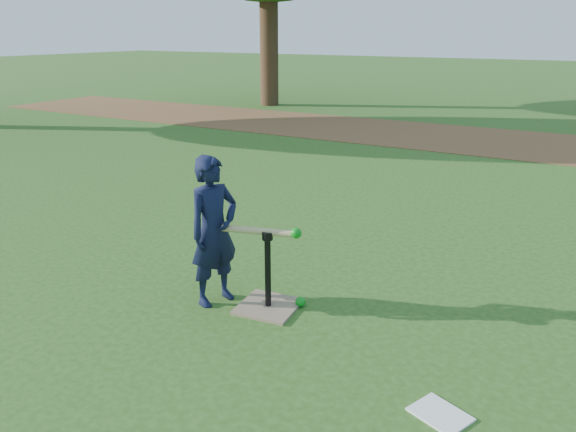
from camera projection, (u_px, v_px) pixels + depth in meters
The scene contains 7 objects.
ground at pixel (249, 283), 4.68m from camera, with size 80.00×80.00×0.00m, color #285116.
dirt_strip at pixel (465, 139), 10.84m from camera, with size 24.00×3.00×0.01m, color brown.
child at pixel (214, 231), 4.20m from camera, with size 0.42×0.28×1.15m, color black.
wiffle_ball_ground at pixel (300, 302), 4.27m from camera, with size 0.08×0.08×0.08m, color #0C8D19.
clipboard at pixel (440, 414), 3.08m from camera, with size 0.30×0.23×0.01m, color white.
batting_tee at pixel (268, 295), 4.23m from camera, with size 0.48×0.48×0.61m.
swing_action at pixel (257, 230), 4.11m from camera, with size 0.70×0.22×0.09m.
Camera 1 is at (2.42, -3.52, 2.01)m, focal length 35.00 mm.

